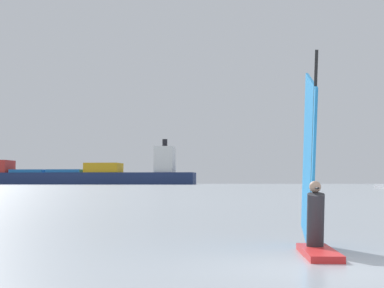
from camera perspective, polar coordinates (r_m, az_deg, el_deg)
ground_plane at (r=9.83m, az=11.99°, el=-11.12°), size 4000.00×4000.00×0.00m
windsurfer at (r=12.32m, az=10.89°, el=-4.79°), size 0.86×3.71×3.88m
cargo_ship at (r=522.05m, az=-10.58°, el=-2.74°), size 200.82×61.65×36.37m
distant_headland at (r=1394.60m, az=5.87°, el=-3.00°), size 1320.72×663.51×28.06m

